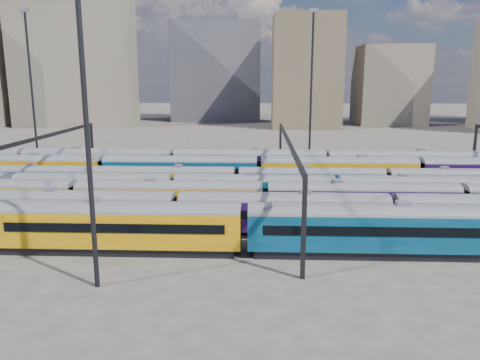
{
  "coord_description": "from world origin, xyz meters",
  "views": [
    {
      "loc": [
        6.64,
        -53.11,
        14.69
      ],
      "look_at": [
        4.42,
        1.26,
        3.0
      ],
      "focal_mm": 35.0,
      "sensor_mm": 36.0,
      "label": 1
    }
  ],
  "objects_px": {
    "rake_1": "(177,208)",
    "mast_2": "(84,91)",
    "rake_0": "(244,222)",
    "rake_2": "(170,195)"
  },
  "relations": [
    {
      "from": "rake_1",
      "to": "mast_2",
      "type": "bearing_deg",
      "value": -107.6
    },
    {
      "from": "rake_0",
      "to": "rake_1",
      "type": "bearing_deg",
      "value": 143.1
    },
    {
      "from": "mast_2",
      "to": "rake_0",
      "type": "bearing_deg",
      "value": 33.78
    },
    {
      "from": "rake_1",
      "to": "rake_2",
      "type": "relative_size",
      "value": 0.86
    },
    {
      "from": "rake_0",
      "to": "mast_2",
      "type": "bearing_deg",
      "value": -146.22
    },
    {
      "from": "rake_0",
      "to": "mast_2",
      "type": "relative_size",
      "value": 5.06
    },
    {
      "from": "rake_1",
      "to": "mast_2",
      "type": "height_order",
      "value": "mast_2"
    },
    {
      "from": "rake_2",
      "to": "rake_1",
      "type": "bearing_deg",
      "value": -71.99
    },
    {
      "from": "rake_0",
      "to": "mast_2",
      "type": "distance_m",
      "value": 16.83
    },
    {
      "from": "rake_0",
      "to": "rake_1",
      "type": "relative_size",
      "value": 1.06
    }
  ]
}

